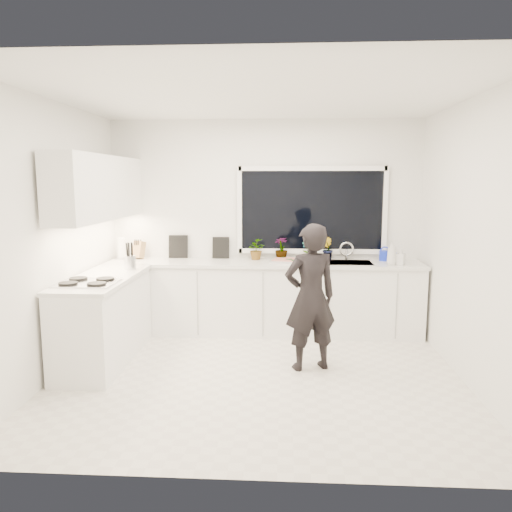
{
  "coord_description": "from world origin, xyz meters",
  "views": [
    {
      "loc": [
        0.26,
        -4.73,
        1.93
      ],
      "look_at": [
        -0.04,
        0.4,
        1.15
      ],
      "focal_mm": 35.0,
      "sensor_mm": 36.0,
      "label": 1
    }
  ],
  "objects": [
    {
      "name": "base_cabinets_back",
      "position": [
        0.0,
        1.45,
        0.44
      ],
      "size": [
        3.92,
        0.58,
        0.88
      ],
      "primitive_type": "cube",
      "color": "white",
      "rests_on": "floor"
    },
    {
      "name": "herb_plants",
      "position": [
        0.23,
        1.61,
        1.06
      ],
      "size": [
        1.17,
        0.31,
        0.29
      ],
      "color": "#26662D",
      "rests_on": "countertop_back"
    },
    {
      "name": "pizza_tray",
      "position": [
        0.34,
        1.42,
        0.94
      ],
      "size": [
        0.54,
        0.45,
        0.03
      ],
      "primitive_type": "cube",
      "rotation": [
        0.0,
        0.0,
        -0.23
      ],
      "color": "#BABBBF",
      "rests_on": "countertop_back"
    },
    {
      "name": "faucet",
      "position": [
        1.05,
        1.65,
        1.03
      ],
      "size": [
        0.03,
        0.03,
        0.22
      ],
      "primitive_type": "cylinder",
      "color": "silver",
      "rests_on": "countertop_back"
    },
    {
      "name": "pizza",
      "position": [
        0.34,
        1.42,
        0.95
      ],
      "size": [
        0.49,
        0.4,
        0.01
      ],
      "primitive_type": "cube",
      "rotation": [
        0.0,
        0.0,
        -0.23
      ],
      "color": "#B21719",
      "rests_on": "pizza_tray"
    },
    {
      "name": "picture_frame_large",
      "position": [
        -0.58,
        1.69,
        1.06
      ],
      "size": [
        0.22,
        0.02,
        0.28
      ],
      "primitive_type": "cube",
      "rotation": [
        0.0,
        0.0,
        0.02
      ],
      "color": "black",
      "rests_on": "countertop_back"
    },
    {
      "name": "watering_can",
      "position": [
        1.53,
        1.61,
        0.98
      ],
      "size": [
        0.18,
        0.18,
        0.13
      ],
      "primitive_type": "cylinder",
      "rotation": [
        0.0,
        0.0,
        0.32
      ],
      "color": "#162CD4",
      "rests_on": "countertop_back"
    },
    {
      "name": "stovetop",
      "position": [
        -1.69,
        -0.0,
        0.94
      ],
      "size": [
        0.56,
        0.48,
        0.03
      ],
      "primitive_type": "cube",
      "color": "black",
      "rests_on": "countertop_left"
    },
    {
      "name": "base_cabinets_left",
      "position": [
        -1.67,
        0.35,
        0.44
      ],
      "size": [
        0.58,
        1.6,
        0.88
      ],
      "primitive_type": "cube",
      "color": "white",
      "rests_on": "floor"
    },
    {
      "name": "window",
      "position": [
        0.6,
        1.73,
        1.55
      ],
      "size": [
        1.8,
        0.02,
        1.0
      ],
      "primitive_type": "cube",
      "color": "black",
      "rests_on": "wall_back"
    },
    {
      "name": "countertop_left",
      "position": [
        -1.67,
        0.35,
        0.9
      ],
      "size": [
        0.62,
        1.6,
        0.04
      ],
      "primitive_type": "cube",
      "color": "silver",
      "rests_on": "base_cabinets_left"
    },
    {
      "name": "utensil_crock",
      "position": [
        -1.51,
        0.8,
        1.0
      ],
      "size": [
        0.16,
        0.16,
        0.16
      ],
      "primitive_type": "cylinder",
      "rotation": [
        0.0,
        0.0,
        0.28
      ],
      "color": "#ABACB0",
      "rests_on": "countertop_left"
    },
    {
      "name": "picture_frame_small",
      "position": [
        -1.14,
        1.69,
        1.07
      ],
      "size": [
        0.25,
        0.04,
        0.3
      ],
      "primitive_type": "cube",
      "rotation": [
        0.0,
        0.0,
        0.07
      ],
      "color": "black",
      "rests_on": "countertop_back"
    },
    {
      "name": "wall_left",
      "position": [
        -2.01,
        0.0,
        1.35
      ],
      "size": [
        0.02,
        3.5,
        2.7
      ],
      "primitive_type": "cube",
      "color": "white",
      "rests_on": "ground"
    },
    {
      "name": "sink",
      "position": [
        1.05,
        1.45,
        0.87
      ],
      "size": [
        0.58,
        0.42,
        0.14
      ],
      "primitive_type": "cube",
      "color": "silver",
      "rests_on": "countertop_back"
    },
    {
      "name": "soap_bottles",
      "position": [
        1.59,
        1.3,
        1.05
      ],
      "size": [
        0.24,
        0.13,
        0.29
      ],
      "color": "#D8BF66",
      "rests_on": "countertop_back"
    },
    {
      "name": "countertop_back",
      "position": [
        0.0,
        1.44,
        0.9
      ],
      "size": [
        3.94,
        0.62,
        0.04
      ],
      "primitive_type": "cube",
      "color": "silver",
      "rests_on": "base_cabinets_back"
    },
    {
      "name": "person",
      "position": [
        0.52,
        0.24,
        0.75
      ],
      "size": [
        0.64,
        0.52,
        1.51
      ],
      "primitive_type": "imported",
      "rotation": [
        0.0,
        0.0,
        3.47
      ],
      "color": "black",
      "rests_on": "floor"
    },
    {
      "name": "wall_right",
      "position": [
        2.01,
        0.0,
        1.35
      ],
      "size": [
        0.02,
        3.5,
        2.7
      ],
      "primitive_type": "cube",
      "color": "white",
      "rests_on": "ground"
    },
    {
      "name": "floor",
      "position": [
        0.0,
        0.0,
        -0.01
      ],
      "size": [
        4.0,
        3.5,
        0.02
      ],
      "primitive_type": "cube",
      "color": "beige",
      "rests_on": "ground"
    },
    {
      "name": "ceiling",
      "position": [
        0.0,
        0.0,
        2.71
      ],
      "size": [
        4.0,
        3.5,
        0.02
      ],
      "primitive_type": "cube",
      "color": "white",
      "rests_on": "wall_back"
    },
    {
      "name": "upper_cabinets",
      "position": [
        -1.79,
        0.7,
        1.85
      ],
      "size": [
        0.34,
        2.1,
        0.7
      ],
      "primitive_type": "cube",
      "color": "white",
      "rests_on": "wall_left"
    },
    {
      "name": "wall_back",
      "position": [
        0.0,
        1.76,
        1.35
      ],
      "size": [
        4.0,
        0.02,
        2.7
      ],
      "primitive_type": "cube",
      "color": "white",
      "rests_on": "ground"
    },
    {
      "name": "knife_block",
      "position": [
        -1.64,
        1.59,
        1.03
      ],
      "size": [
        0.16,
        0.14,
        0.22
      ],
      "primitive_type": "cube",
      "rotation": [
        0.0,
        0.0,
        -0.42
      ],
      "color": "#9E8149",
      "rests_on": "countertop_back"
    },
    {
      "name": "paper_towel_roll",
      "position": [
        -1.85,
        1.55,
        1.05
      ],
      "size": [
        0.13,
        0.13,
        0.26
      ],
      "primitive_type": "cylinder",
      "rotation": [
        0.0,
        0.0,
        0.2
      ],
      "color": "white",
      "rests_on": "countertop_back"
    }
  ]
}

